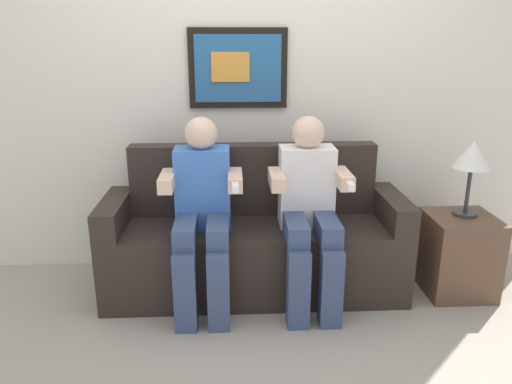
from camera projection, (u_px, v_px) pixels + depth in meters
ground_plane at (257, 314)px, 2.88m from camera, size 5.50×5.50×0.00m
back_wall_assembly at (251, 76)px, 3.22m from camera, size 4.23×0.10×2.60m
couch at (255, 243)px, 3.10m from camera, size 1.83×0.58×0.90m
person_on_left at (202, 208)px, 2.83m from camera, size 0.46×0.56×1.11m
person_on_right at (309, 206)px, 2.86m from camera, size 0.46×0.56×1.11m
side_table_right at (458, 254)px, 3.08m from camera, size 0.40×0.40×0.50m
table_lamp at (472, 158)px, 2.92m from camera, size 0.22×0.22×0.46m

